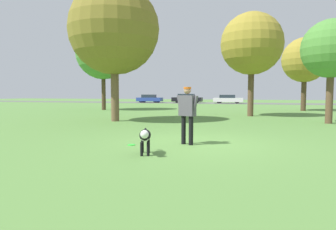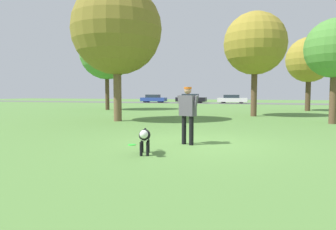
{
  "view_description": "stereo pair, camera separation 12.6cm",
  "coord_description": "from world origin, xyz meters",
  "px_view_note": "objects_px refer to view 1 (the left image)",
  "views": [
    {
      "loc": [
        1.6,
        -8.57,
        1.48
      ],
      "look_at": [
        -0.58,
        -1.07,
        0.9
      ],
      "focal_mm": 32.0,
      "sensor_mm": 36.0,
      "label": 1
    },
    {
      "loc": [
        1.72,
        -8.54,
        1.48
      ],
      "look_at": [
        -0.58,
        -1.07,
        0.9
      ],
      "focal_mm": 32.0,
      "sensor_mm": 36.0,
      "label": 2
    }
  ],
  "objects_px": {
    "parked_car_blue": "(149,99)",
    "dog": "(145,136)",
    "tree_far_left": "(103,52)",
    "frisbee": "(131,145)",
    "parked_car_white": "(228,99)",
    "tree_near_left": "(114,30)",
    "tree_near_right": "(331,49)",
    "parked_car_black": "(187,98)",
    "tree_mid_center": "(252,44)",
    "tree_far_right": "(305,60)",
    "person": "(187,110)"
  },
  "relations": [
    {
      "from": "tree_far_left",
      "to": "parked_car_black",
      "type": "bearing_deg",
      "value": 81.7
    },
    {
      "from": "parked_car_blue",
      "to": "dog",
      "type": "bearing_deg",
      "value": -71.62
    },
    {
      "from": "person",
      "to": "parked_car_blue",
      "type": "height_order",
      "value": "person"
    },
    {
      "from": "frisbee",
      "to": "tree_far_left",
      "type": "relative_size",
      "value": 0.03
    },
    {
      "from": "parked_car_white",
      "to": "tree_far_left",
      "type": "bearing_deg",
      "value": -115.32
    },
    {
      "from": "dog",
      "to": "tree_far_left",
      "type": "distance_m",
      "value": 20.28
    },
    {
      "from": "dog",
      "to": "parked_car_white",
      "type": "distance_m",
      "value": 36.99
    },
    {
      "from": "tree_far_left",
      "to": "tree_far_right",
      "type": "height_order",
      "value": "tree_far_left"
    },
    {
      "from": "tree_near_left",
      "to": "tree_mid_center",
      "type": "height_order",
      "value": "tree_near_left"
    },
    {
      "from": "tree_near_left",
      "to": "tree_far_right",
      "type": "relative_size",
      "value": 1.17
    },
    {
      "from": "tree_mid_center",
      "to": "tree_far_left",
      "type": "bearing_deg",
      "value": 163.17
    },
    {
      "from": "tree_near_right",
      "to": "tree_mid_center",
      "type": "relative_size",
      "value": 0.76
    },
    {
      "from": "tree_near_left",
      "to": "parked_car_blue",
      "type": "relative_size",
      "value": 1.82
    },
    {
      "from": "tree_mid_center",
      "to": "parked_car_white",
      "type": "relative_size",
      "value": 1.56
    },
    {
      "from": "tree_near_left",
      "to": "tree_near_right",
      "type": "distance_m",
      "value": 10.71
    },
    {
      "from": "person",
      "to": "tree_far_right",
      "type": "height_order",
      "value": "tree_far_right"
    },
    {
      "from": "tree_far_left",
      "to": "tree_far_right",
      "type": "distance_m",
      "value": 16.94
    },
    {
      "from": "frisbee",
      "to": "parked_car_blue",
      "type": "relative_size",
      "value": 0.06
    },
    {
      "from": "person",
      "to": "tree_near_right",
      "type": "xyz_separation_m",
      "value": [
        5.3,
        7.72,
        2.58
      ]
    },
    {
      "from": "person",
      "to": "dog",
      "type": "xyz_separation_m",
      "value": [
        -0.66,
        -1.67,
        -0.54
      ]
    },
    {
      "from": "frisbee",
      "to": "parked_car_blue",
      "type": "distance_m",
      "value": 37.81
    },
    {
      "from": "tree_far_left",
      "to": "parked_car_black",
      "type": "distance_m",
      "value": 20.84
    },
    {
      "from": "tree_far_right",
      "to": "parked_car_black",
      "type": "distance_m",
      "value": 21.91
    },
    {
      "from": "person",
      "to": "frisbee",
      "type": "bearing_deg",
      "value": -136.31
    },
    {
      "from": "person",
      "to": "parked_car_black",
      "type": "bearing_deg",
      "value": 126.11
    },
    {
      "from": "tree_far_right",
      "to": "tree_mid_center",
      "type": "xyz_separation_m",
      "value": [
        -4.13,
        -7.15,
        0.39
      ]
    },
    {
      "from": "frisbee",
      "to": "tree_far_left",
      "type": "xyz_separation_m",
      "value": [
        -9.37,
        15.81,
        4.97
      ]
    },
    {
      "from": "tree_far_right",
      "to": "parked_car_blue",
      "type": "xyz_separation_m",
      "value": [
        -19.5,
        16.57,
        -3.55
      ]
    },
    {
      "from": "parked_car_blue",
      "to": "parked_car_black",
      "type": "xyz_separation_m",
      "value": [
        5.86,
        0.23,
        0.05
      ]
    },
    {
      "from": "tree_near_left",
      "to": "tree_far_left",
      "type": "relative_size",
      "value": 0.97
    },
    {
      "from": "parked_car_black",
      "to": "tree_near_left",
      "type": "bearing_deg",
      "value": -84.14
    },
    {
      "from": "dog",
      "to": "tree_far_left",
      "type": "height_order",
      "value": "tree_far_left"
    },
    {
      "from": "tree_far_left",
      "to": "tree_near_right",
      "type": "distance_m",
      "value": 17.89
    },
    {
      "from": "tree_near_right",
      "to": "parked_car_black",
      "type": "bearing_deg",
      "value": 115.51
    },
    {
      "from": "parked_car_blue",
      "to": "parked_car_white",
      "type": "xyz_separation_m",
      "value": [
        11.93,
        0.09,
        -0.0
      ]
    },
    {
      "from": "parked_car_black",
      "to": "frisbee",
      "type": "bearing_deg",
      "value": -79.3
    },
    {
      "from": "tree_near_left",
      "to": "parked_car_blue",
      "type": "distance_m",
      "value": 30.77
    },
    {
      "from": "parked_car_white",
      "to": "tree_far_right",
      "type": "bearing_deg",
      "value": -66.66
    },
    {
      "from": "tree_near_left",
      "to": "parked_car_black",
      "type": "height_order",
      "value": "tree_near_left"
    },
    {
      "from": "dog",
      "to": "parked_car_black",
      "type": "relative_size",
      "value": 0.22
    },
    {
      "from": "tree_near_left",
      "to": "parked_car_blue",
      "type": "height_order",
      "value": "tree_near_left"
    },
    {
      "from": "person",
      "to": "tree_near_left",
      "type": "height_order",
      "value": "tree_near_left"
    },
    {
      "from": "tree_near_right",
      "to": "parked_car_black",
      "type": "xyz_separation_m",
      "value": [
        -13.22,
        27.71,
        -2.9
      ]
    },
    {
      "from": "person",
      "to": "tree_near_left",
      "type": "relative_size",
      "value": 0.23
    },
    {
      "from": "parked_car_black",
      "to": "parked_car_white",
      "type": "relative_size",
      "value": 1.07
    },
    {
      "from": "frisbee",
      "to": "tree_near_left",
      "type": "relative_size",
      "value": 0.03
    },
    {
      "from": "tree_mid_center",
      "to": "parked_car_white",
      "type": "bearing_deg",
      "value": 98.21
    },
    {
      "from": "dog",
      "to": "parked_car_blue",
      "type": "height_order",
      "value": "parked_car_blue"
    },
    {
      "from": "tree_far_left",
      "to": "frisbee",
      "type": "bearing_deg",
      "value": -59.33
    },
    {
      "from": "frisbee",
      "to": "tree_mid_center",
      "type": "distance_m",
      "value": 13.23
    }
  ]
}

